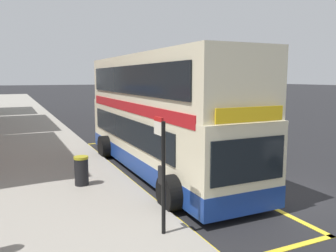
{
  "coord_description": "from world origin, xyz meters",
  "views": [
    {
      "loc": [
        -7.64,
        -7.76,
        3.59
      ],
      "look_at": [
        -1.8,
        4.78,
        1.63
      ],
      "focal_mm": 36.77,
      "sensor_mm": 36.0,
      "label": 1
    }
  ],
  "objects": [
    {
      "name": "bus_bay_markings",
      "position": [
        -2.54,
        3.99,
        0.01
      ],
      "size": [
        2.93,
        13.42,
        0.01
      ],
      "color": "yellow",
      "rests_on": "ground"
    },
    {
      "name": "litter_bin",
      "position": [
        -5.63,
        3.16,
        0.61
      ],
      "size": [
        0.46,
        0.46,
        0.94
      ],
      "color": "black",
      "rests_on": "pavement_near"
    },
    {
      "name": "pavement_near",
      "position": [
        -7.0,
        32.0,
        0.07
      ],
      "size": [
        6.0,
        76.0,
        0.14
      ],
      "primitive_type": "cube",
      "color": "gray",
      "rests_on": "ground"
    },
    {
      "name": "double_decker_bus",
      "position": [
        -2.46,
        4.16,
        2.06
      ],
      "size": [
        3.19,
        10.84,
        4.4
      ],
      "color": "beige",
      "rests_on": "ground"
    },
    {
      "name": "ground_plane",
      "position": [
        0.0,
        32.0,
        0.0
      ],
      "size": [
        260.0,
        260.0,
        0.0
      ],
      "primitive_type": "plane",
      "color": "black"
    },
    {
      "name": "bus_stop_sign",
      "position": [
        -4.66,
        -1.06,
        1.68
      ],
      "size": [
        0.09,
        0.51,
        2.59
      ],
      "color": "black",
      "rests_on": "pavement_near"
    }
  ]
}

